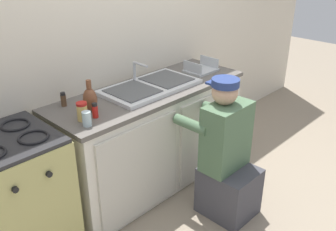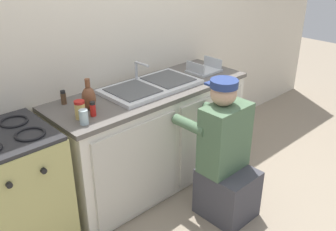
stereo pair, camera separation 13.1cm
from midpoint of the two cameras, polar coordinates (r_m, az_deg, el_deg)
ground_plane at (r=3.30m, az=0.11°, el=-11.75°), size 12.00×12.00×0.00m
back_wall at (r=3.21m, az=-8.44°, el=11.72°), size 6.00×0.10×2.50m
counter_cabinet at (r=3.24m, az=-3.59°, el=-3.54°), size 1.72×0.62×0.85m
countertop at (r=3.06m, az=-3.93°, el=3.81°), size 1.76×0.62×0.04m
sink_double_basin at (r=3.05m, az=-3.98°, el=4.46°), size 0.80×0.44×0.19m
stove_range at (r=2.71m, az=-23.45°, el=-11.66°), size 0.59×0.62×0.92m
plumber_person at (r=2.90m, az=7.64°, el=-6.82°), size 0.42×0.61×1.10m
condiment_jar at (r=2.57m, az=-14.39°, el=0.60°), size 0.07×0.07×0.13m
spice_bottle_pepper at (r=2.83m, az=-16.94°, el=2.34°), size 0.04×0.04×0.10m
dish_rack_tray at (r=3.46m, az=3.95°, el=7.11°), size 0.28×0.22×0.11m
vase_decorative at (r=2.68m, az=-13.18°, el=2.44°), size 0.10×0.10×0.23m
water_glass at (r=2.49m, az=-13.76°, el=-0.49°), size 0.06×0.06×0.10m
spice_bottle_red at (r=2.59m, az=-12.49°, el=0.72°), size 0.04×0.04×0.10m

